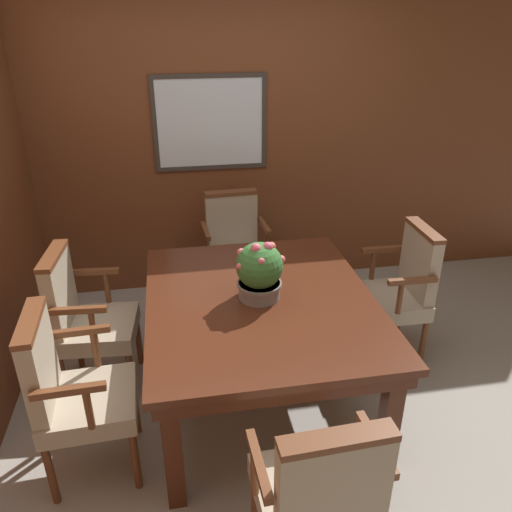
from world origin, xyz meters
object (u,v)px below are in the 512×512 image
object	(u,v)px
chair_head_far	(235,247)
dining_table	(260,311)
chair_left_far	(84,315)
potted_plant	(259,271)
chair_left_near	(72,389)
chair_head_near	(319,495)
chair_right_far	(399,287)

from	to	relation	value
chair_head_far	dining_table	bearing A→B (deg)	-93.75
chair_left_far	potted_plant	xyz separation A→B (m)	(1.06, -0.33, 0.38)
chair_left_near	chair_head_near	bearing A→B (deg)	-130.15
chair_head_far	chair_head_near	bearing A→B (deg)	-93.14
dining_table	chair_right_far	world-z (taller)	chair_right_far
chair_head_near	chair_right_far	size ratio (longest dim) A/B	1.00
chair_head_near	chair_head_far	xyz separation A→B (m)	(-0.01, 2.35, 0.00)
dining_table	chair_left_far	size ratio (longest dim) A/B	1.59
chair_left_near	chair_right_far	xyz separation A→B (m)	(2.08, 0.69, 0.00)
chair_left_far	chair_head_far	size ratio (longest dim) A/B	1.00
chair_head_far	potted_plant	size ratio (longest dim) A/B	2.72
chair_left_near	chair_left_far	bearing A→B (deg)	-0.35
chair_left_far	chair_left_near	size ratio (longest dim) A/B	1.00
chair_right_far	potted_plant	xyz separation A→B (m)	(-1.04, -0.31, 0.38)
dining_table	potted_plant	distance (m)	0.27
dining_table	chair_head_far	world-z (taller)	chair_head_far
chair_head_near	chair_head_far	bearing A→B (deg)	-92.05
chair_left_near	chair_right_far	distance (m)	2.19
chair_head_far	potted_plant	distance (m)	1.22
chair_head_near	chair_right_far	distance (m)	1.81
chair_left_far	potted_plant	world-z (taller)	potted_plant
chair_left_far	chair_right_far	world-z (taller)	same
dining_table	chair_left_near	world-z (taller)	chair_left_near
chair_right_far	chair_head_far	bearing A→B (deg)	-128.51
chair_left_near	dining_table	bearing A→B (deg)	-73.26
chair_head_near	chair_left_near	size ratio (longest dim) A/B	1.00
chair_head_far	chair_right_far	xyz separation A→B (m)	(1.03, -0.85, 0.00)
potted_plant	chair_left_far	bearing A→B (deg)	162.85
chair_head_near	chair_left_far	distance (m)	1.86
chair_left_far	chair_right_far	size ratio (longest dim) A/B	1.00
chair_head_near	chair_left_near	distance (m)	1.33
chair_left_far	dining_table	bearing A→B (deg)	-103.08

